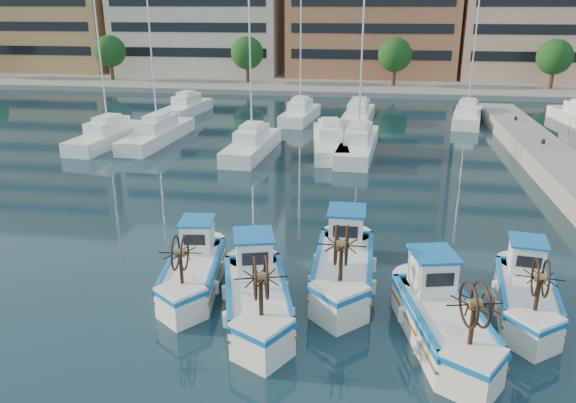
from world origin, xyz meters
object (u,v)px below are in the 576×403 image
at_px(fishing_boat_d, 442,316).
at_px(fishing_boat_e, 526,291).
at_px(fishing_boat_a, 194,267).
at_px(fishing_boat_c, 344,263).
at_px(fishing_boat_b, 257,292).

distance_m(fishing_boat_d, fishing_boat_e, 3.71).
xyz_separation_m(fishing_boat_a, fishing_boat_d, (8.66, -2.22, 0.07)).
relative_size(fishing_boat_c, fishing_boat_e, 1.13).
xyz_separation_m(fishing_boat_b, fishing_boat_e, (8.97, 1.58, -0.09)).
relative_size(fishing_boat_b, fishing_boat_e, 1.12).
xyz_separation_m(fishing_boat_a, fishing_boat_c, (5.45, 0.99, 0.11)).
bearing_deg(fishing_boat_e, fishing_boat_b, -162.66).
relative_size(fishing_boat_a, fishing_boat_d, 0.91).
xyz_separation_m(fishing_boat_b, fishing_boat_c, (2.75, 2.62, 0.03)).
height_order(fishing_boat_a, fishing_boat_c, fishing_boat_c).
bearing_deg(fishing_boat_b, fishing_boat_e, -5.64).
relative_size(fishing_boat_b, fishing_boat_c, 0.99).
xyz_separation_m(fishing_boat_a, fishing_boat_e, (11.67, -0.05, -0.01)).
distance_m(fishing_boat_c, fishing_boat_d, 4.54).
distance_m(fishing_boat_a, fishing_boat_b, 3.15).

